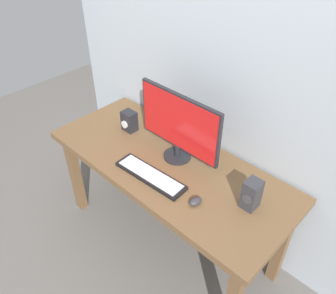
% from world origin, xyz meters
% --- Properties ---
extents(ground_plane, '(6.00, 6.00, 0.00)m').
position_xyz_m(ground_plane, '(0.00, 0.00, 0.00)').
color(ground_plane, slate).
extents(wall_back, '(2.54, 0.04, 3.00)m').
position_xyz_m(wall_back, '(0.00, 0.38, 1.50)').
color(wall_back, '#B2BCC6').
rests_on(wall_back, ground_plane).
extents(desk, '(1.63, 0.68, 0.76)m').
position_xyz_m(desk, '(0.00, 0.00, 0.66)').
color(desk, brown).
rests_on(desk, ground_plane).
extents(monitor, '(0.60, 0.17, 0.44)m').
position_xyz_m(monitor, '(0.01, 0.09, 1.00)').
color(monitor, '#232328').
rests_on(monitor, desk).
extents(keyboard_primary, '(0.48, 0.15, 0.02)m').
position_xyz_m(keyboard_primary, '(0.02, -0.17, 0.77)').
color(keyboard_primary, black).
rests_on(keyboard_primary, desk).
extents(mouse, '(0.06, 0.09, 0.04)m').
position_xyz_m(mouse, '(0.35, -0.15, 0.78)').
color(mouse, '#333338').
rests_on(mouse, desk).
extents(speaker_right, '(0.08, 0.09, 0.18)m').
position_xyz_m(speaker_right, '(0.57, 0.04, 0.85)').
color(speaker_right, '#333338').
rests_on(speaker_right, desk).
extents(audio_controller, '(0.10, 0.09, 0.14)m').
position_xyz_m(audio_controller, '(-0.44, 0.07, 0.83)').
color(audio_controller, '#232328').
rests_on(audio_controller, desk).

